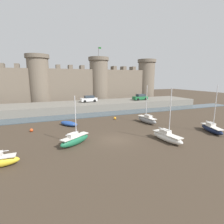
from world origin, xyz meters
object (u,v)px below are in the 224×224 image
object	(u,v)px
sailboat_midflat_left	(75,140)
mooring_buoy_off_centre	(31,130)
sailboat_midflat_centre	(167,137)
car_quay_east	(140,97)
sailboat_foreground_centre	(212,128)
car_quay_centre_east	(89,99)
mooring_buoy_near_shore	(115,118)
rowboat_foreground_right	(69,123)
sailboat_foreground_left	(147,119)

from	to	relation	value
sailboat_midflat_left	mooring_buoy_off_centre	size ratio (longest dim) A/B	11.85
sailboat_midflat_centre	car_quay_east	distance (m)	27.17
sailboat_midflat_centre	car_quay_east	xyz separation A→B (m)	(11.12, 24.72, 1.92)
sailboat_foreground_centre	car_quay_centre_east	xyz separation A→B (m)	(-11.24, 25.70, 1.93)
sailboat_midflat_centre	mooring_buoy_near_shore	xyz separation A→B (m)	(-1.43, 12.98, -0.35)
sailboat_midflat_centre	mooring_buoy_off_centre	world-z (taller)	sailboat_midflat_centre
sailboat_midflat_centre	rowboat_foreground_right	distance (m)	15.54
sailboat_midflat_centre	rowboat_foreground_right	xyz separation A→B (m)	(-10.14, 11.77, -0.20)
sailboat_midflat_left	car_quay_centre_east	world-z (taller)	sailboat_midflat_left
rowboat_foreground_right	car_quay_centre_east	xyz separation A→B (m)	(7.20, 14.40, 2.12)
sailboat_foreground_left	car_quay_centre_east	bearing A→B (deg)	107.48
sailboat_midflat_left	mooring_buoy_near_shore	distance (m)	13.59
sailboat_midflat_centre	sailboat_foreground_centre	bearing A→B (deg)	3.28
sailboat_foreground_left	car_quay_centre_east	world-z (taller)	sailboat_foreground_left
mooring_buoy_near_shore	mooring_buoy_off_centre	bearing A→B (deg)	-170.10
sailboat_midflat_centre	mooring_buoy_near_shore	world-z (taller)	sailboat_midflat_centre
sailboat_midflat_centre	rowboat_foreground_right	size ratio (longest dim) A/B	1.79
sailboat_foreground_centre	mooring_buoy_off_centre	xyz separation A→B (m)	(-23.96, 10.02, -0.33)
sailboat_midflat_centre	car_quay_east	bearing A→B (deg)	65.78
sailboat_midflat_left	mooring_buoy_off_centre	distance (m)	8.92
sailboat_midflat_left	mooring_buoy_off_centre	bearing A→B (deg)	123.61
sailboat_foreground_centre	sailboat_foreground_left	bearing A→B (deg)	125.34
sailboat_midflat_left	mooring_buoy_near_shore	bearing A→B (deg)	46.84
sailboat_midflat_centre	rowboat_foreground_right	bearing A→B (deg)	130.74
sailboat_midflat_left	sailboat_midflat_centre	world-z (taller)	sailboat_midflat_centre
car_quay_east	car_quay_centre_east	bearing A→B (deg)	174.11
mooring_buoy_off_centre	car_quay_east	bearing A→B (deg)	27.98
sailboat_midflat_left	sailboat_foreground_left	world-z (taller)	sailboat_foreground_left
mooring_buoy_near_shore	sailboat_midflat_centre	bearing A→B (deg)	-83.69
sailboat_midflat_centre	car_quay_east	world-z (taller)	sailboat_midflat_centre
rowboat_foreground_right	mooring_buoy_off_centre	xyz separation A→B (m)	(-5.52, -1.27, -0.14)
mooring_buoy_near_shore	mooring_buoy_off_centre	xyz separation A→B (m)	(-14.22, -2.48, 0.00)
car_quay_centre_east	sailboat_foreground_centre	bearing A→B (deg)	-66.37
mooring_buoy_near_shore	car_quay_east	distance (m)	17.34
sailboat_midflat_left	mooring_buoy_near_shore	world-z (taller)	sailboat_midflat_left
sailboat_midflat_centre	sailboat_foreground_left	bearing A→B (deg)	72.68
sailboat_foreground_centre	rowboat_foreground_right	distance (m)	21.63
sailboat_foreground_left	mooring_buoy_near_shore	xyz separation A→B (m)	(-4.07, 4.52, -0.39)
rowboat_foreground_right	mooring_buoy_off_centre	world-z (taller)	rowboat_foreground_right
sailboat_foreground_centre	car_quay_east	distance (m)	24.49
sailboat_foreground_left	mooring_buoy_off_centre	bearing A→B (deg)	173.66
sailboat_foreground_centre	sailboat_midflat_centre	world-z (taller)	sailboat_foreground_centre
sailboat_midflat_left	car_quay_east	size ratio (longest dim) A/B	1.36
sailboat_midflat_left	sailboat_foreground_left	bearing A→B (deg)	21.97
car_quay_east	car_quay_centre_east	world-z (taller)	same
mooring_buoy_near_shore	car_quay_centre_east	size ratio (longest dim) A/B	0.11
mooring_buoy_off_centre	car_quay_east	distance (m)	30.40
sailboat_foreground_left	sailboat_midflat_centre	size ratio (longest dim) A/B	0.99
sailboat_midflat_left	rowboat_foreground_right	distance (m)	8.72
sailboat_foreground_centre	sailboat_midflat_centre	distance (m)	8.32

